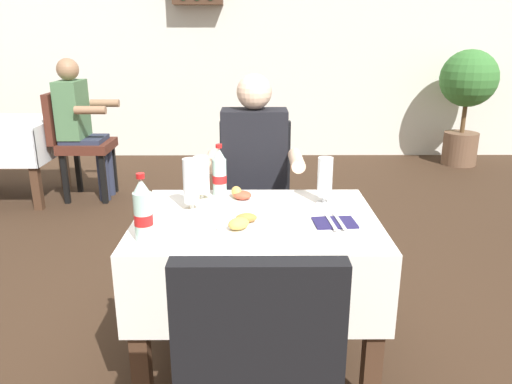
% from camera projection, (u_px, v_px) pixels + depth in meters
% --- Properties ---
extents(ground_plane, '(11.00, 11.00, 0.00)m').
position_uv_depth(ground_plane, '(234.00, 358.00, 2.34)').
color(ground_plane, '#382619').
extents(back_wall, '(11.00, 0.12, 2.98)m').
position_uv_depth(back_wall, '(245.00, 31.00, 5.79)').
color(back_wall, silver).
rests_on(back_wall, ground).
extents(main_dining_table, '(1.02, 0.77, 0.72)m').
position_uv_depth(main_dining_table, '(256.00, 256.00, 2.14)').
color(main_dining_table, white).
rests_on(main_dining_table, ground).
extents(chair_far_diner_seat, '(0.44, 0.50, 0.97)m').
position_uv_depth(chair_far_diner_seat, '(255.00, 197.00, 2.88)').
color(chair_far_diner_seat, black).
rests_on(chair_far_diner_seat, ground).
extents(chair_near_camera_side, '(0.44, 0.50, 0.97)m').
position_uv_depth(chair_near_camera_side, '(258.00, 369.00, 1.40)').
color(chair_near_camera_side, black).
rests_on(chair_near_camera_side, ground).
extents(seated_diner_far, '(0.50, 0.46, 1.26)m').
position_uv_depth(seated_diner_far, '(254.00, 176.00, 2.72)').
color(seated_diner_far, '#282D42').
rests_on(seated_diner_far, ground).
extents(plate_near_camera, '(0.22, 0.22, 0.06)m').
position_uv_depth(plate_near_camera, '(243.00, 225.00, 1.96)').
color(plate_near_camera, white).
rests_on(plate_near_camera, main_dining_table).
extents(plate_far_diner, '(0.24, 0.24, 0.07)m').
position_uv_depth(plate_far_diner, '(240.00, 198.00, 2.28)').
color(plate_far_diner, white).
rests_on(plate_far_diner, main_dining_table).
extents(beer_glass_left, '(0.07, 0.07, 0.23)m').
position_uv_depth(beer_glass_left, '(191.00, 185.00, 2.14)').
color(beer_glass_left, white).
rests_on(beer_glass_left, main_dining_table).
extents(beer_glass_middle, '(0.07, 0.07, 0.21)m').
position_uv_depth(beer_glass_middle, '(202.00, 178.00, 2.28)').
color(beer_glass_middle, white).
rests_on(beer_glass_middle, main_dining_table).
extents(beer_glass_right, '(0.07, 0.07, 0.21)m').
position_uv_depth(beer_glass_right, '(325.00, 179.00, 2.23)').
color(beer_glass_right, white).
rests_on(beer_glass_right, main_dining_table).
extents(cola_bottle_primary, '(0.07, 0.07, 0.25)m').
position_uv_depth(cola_bottle_primary, '(219.00, 173.00, 2.35)').
color(cola_bottle_primary, silver).
rests_on(cola_bottle_primary, main_dining_table).
extents(cola_bottle_secondary, '(0.07, 0.07, 0.26)m').
position_uv_depth(cola_bottle_secondary, '(143.00, 212.00, 1.82)').
color(cola_bottle_secondary, silver).
rests_on(cola_bottle_secondary, main_dining_table).
extents(napkin_cutlery_set, '(0.18, 0.19, 0.01)m').
position_uv_depth(napkin_cutlery_set, '(335.00, 222.00, 2.02)').
color(napkin_cutlery_set, '#231E4C').
rests_on(napkin_cutlery_set, main_dining_table).
extents(background_dining_table, '(0.86, 0.77, 0.72)m').
position_uv_depth(background_dining_table, '(6.00, 141.00, 4.45)').
color(background_dining_table, white).
rests_on(background_dining_table, ground).
extents(background_chair_right, '(0.50, 0.44, 0.97)m').
position_uv_depth(background_chair_right, '(76.00, 139.00, 4.44)').
color(background_chair_right, '#4C2319').
rests_on(background_chair_right, ground).
extents(background_patron, '(0.46, 0.50, 1.26)m').
position_uv_depth(background_patron, '(80.00, 121.00, 4.40)').
color(background_patron, '#282D42').
rests_on(background_patron, ground).
extents(potted_plant_corner, '(0.63, 0.63, 1.30)m').
position_uv_depth(potted_plant_corner, '(467.00, 92.00, 5.52)').
color(potted_plant_corner, brown).
rests_on(potted_plant_corner, ground).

